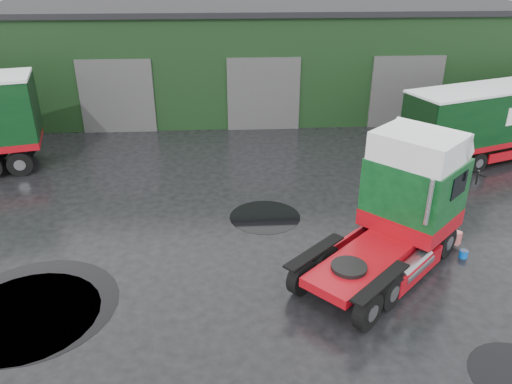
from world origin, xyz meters
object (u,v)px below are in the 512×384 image
lorry_right (505,121)px  tree_back_a (151,11)px  wash_bucket (463,254)px  hero_tractor (383,214)px  tree_back_b (345,22)px  warehouse (257,53)px

lorry_right → tree_back_a: tree_back_a is taller
lorry_right → wash_bucket: bearing=-52.7°
wash_bucket → tree_back_a: 32.92m
tree_back_a → lorry_right: bearing=-47.6°
wash_bucket → tree_back_a: (-13.63, 29.61, 4.62)m
lorry_right → wash_bucket: (-5.57, -8.61, -1.69)m
hero_tractor → tree_back_b: (5.50, 30.30, 1.63)m
lorry_right → tree_back_b: 21.33m
lorry_right → tree_back_b: (-3.20, 21.00, 1.93)m
warehouse → wash_bucket: size_ratio=118.11×
lorry_right → wash_bucket: size_ratio=50.52×
hero_tractor → lorry_right: hero_tractor is taller
warehouse → lorry_right: 15.76m
lorry_right → wash_bucket: lorry_right is taller
warehouse → lorry_right: size_ratio=2.34×
warehouse → wash_bucket: (5.63, -19.61, -3.03)m
lorry_right → tree_back_a: 28.61m
lorry_right → tree_back_a: bearing=-157.3°
hero_tractor → tree_back_a: size_ratio=0.72×
warehouse → tree_back_b: (8.00, 10.00, 0.59)m
hero_tractor → tree_back_b: size_ratio=0.91×
hero_tractor → wash_bucket: bearing=58.9°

